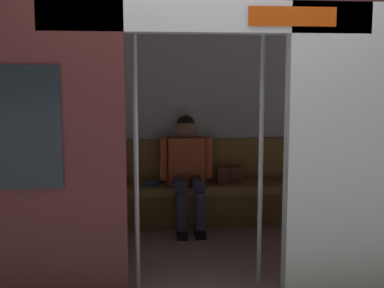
{
  "coord_description": "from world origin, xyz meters",
  "views": [
    {
      "loc": [
        0.44,
        3.26,
        1.59
      ],
      "look_at": [
        -0.02,
        -1.12,
        0.99
      ],
      "focal_mm": 47.75,
      "sensor_mm": 36.0,
      "label": 1
    }
  ],
  "objects_px": {
    "handbag": "(229,174)",
    "book": "(151,183)",
    "bench_seat": "(182,194)",
    "person_seated": "(187,165)",
    "grab_pole_door": "(136,155)",
    "grab_pole_far": "(261,153)",
    "train_car": "(181,94)"
  },
  "relations": [
    {
      "from": "train_car",
      "to": "person_seated",
      "type": "xyz_separation_m",
      "value": [
        -0.12,
        -0.84,
        -0.76
      ]
    },
    {
      "from": "train_car",
      "to": "bench_seat",
      "type": "xyz_separation_m",
      "value": [
        -0.08,
        -0.9,
        -1.09
      ]
    },
    {
      "from": "bench_seat",
      "to": "handbag",
      "type": "relative_size",
      "value": 12.14
    },
    {
      "from": "bench_seat",
      "to": "person_seated",
      "type": "xyz_separation_m",
      "value": [
        -0.05,
        0.05,
        0.33
      ]
    },
    {
      "from": "person_seated",
      "to": "grab_pole_far",
      "type": "distance_m",
      "value": 1.61
    },
    {
      "from": "book",
      "to": "grab_pole_far",
      "type": "height_order",
      "value": "grab_pole_far"
    },
    {
      "from": "bench_seat",
      "to": "book",
      "type": "height_order",
      "value": "book"
    },
    {
      "from": "train_car",
      "to": "handbag",
      "type": "bearing_deg",
      "value": -121.49
    },
    {
      "from": "book",
      "to": "grab_pole_door",
      "type": "height_order",
      "value": "grab_pole_door"
    },
    {
      "from": "handbag",
      "to": "book",
      "type": "distance_m",
      "value": 0.84
    },
    {
      "from": "book",
      "to": "grab_pole_far",
      "type": "distance_m",
      "value": 1.89
    },
    {
      "from": "grab_pole_door",
      "to": "grab_pole_far",
      "type": "distance_m",
      "value": 0.93
    },
    {
      "from": "person_seated",
      "to": "handbag",
      "type": "xyz_separation_m",
      "value": [
        -0.47,
        -0.12,
        -0.14
      ]
    },
    {
      "from": "bench_seat",
      "to": "handbag",
      "type": "bearing_deg",
      "value": -172.26
    },
    {
      "from": "handbag",
      "to": "train_car",
      "type": "bearing_deg",
      "value": 58.51
    },
    {
      "from": "handbag",
      "to": "grab_pole_far",
      "type": "distance_m",
      "value": 1.71
    },
    {
      "from": "bench_seat",
      "to": "train_car",
      "type": "bearing_deg",
      "value": 85.13
    },
    {
      "from": "train_car",
      "to": "bench_seat",
      "type": "distance_m",
      "value": 1.41
    },
    {
      "from": "person_seated",
      "to": "grab_pole_door",
      "type": "distance_m",
      "value": 1.67
    },
    {
      "from": "grab_pole_far",
      "to": "train_car",
      "type": "bearing_deg",
      "value": -51.13
    },
    {
      "from": "grab_pole_door",
      "to": "grab_pole_far",
      "type": "bearing_deg",
      "value": -177.44
    },
    {
      "from": "train_car",
      "to": "grab_pole_door",
      "type": "height_order",
      "value": "train_car"
    },
    {
      "from": "person_seated",
      "to": "book",
      "type": "distance_m",
      "value": 0.44
    },
    {
      "from": "grab_pole_door",
      "to": "handbag",
      "type": "bearing_deg",
      "value": -120.28
    },
    {
      "from": "grab_pole_far",
      "to": "grab_pole_door",
      "type": "bearing_deg",
      "value": 2.56
    },
    {
      "from": "train_car",
      "to": "grab_pole_far",
      "type": "relative_size",
      "value": 3.15
    },
    {
      "from": "handbag",
      "to": "grab_pole_far",
      "type": "relative_size",
      "value": 0.13
    },
    {
      "from": "person_seated",
      "to": "book",
      "type": "bearing_deg",
      "value": -16.71
    },
    {
      "from": "grab_pole_door",
      "to": "grab_pole_far",
      "type": "xyz_separation_m",
      "value": [
        -0.93,
        -0.04,
        0.0
      ]
    },
    {
      "from": "train_car",
      "to": "person_seated",
      "type": "distance_m",
      "value": 1.14
    },
    {
      "from": "train_car",
      "to": "bench_seat",
      "type": "height_order",
      "value": "train_car"
    },
    {
      "from": "train_car",
      "to": "grab_pole_far",
      "type": "xyz_separation_m",
      "value": [
        -0.54,
        0.67,
        -0.41
      ]
    }
  ]
}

